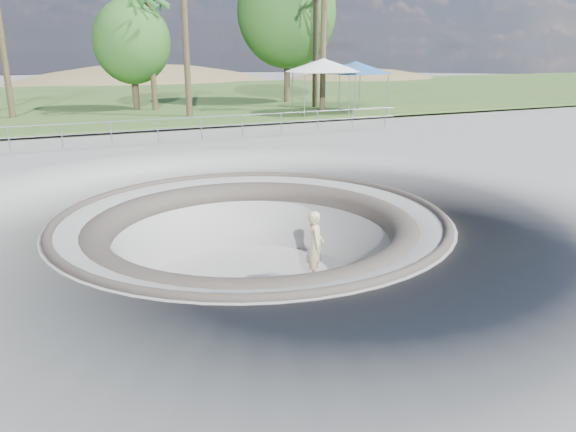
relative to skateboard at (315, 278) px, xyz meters
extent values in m
plane|color=gray|center=(-1.61, 0.53, 1.83)|extent=(180.00, 180.00, 0.00)
torus|color=gray|center=(-1.61, 0.53, -0.17)|extent=(14.00, 14.00, 4.00)
cylinder|color=gray|center=(-1.61, 0.53, -0.12)|extent=(6.60, 6.60, 0.10)
torus|color=#514841|center=(-1.61, 0.53, 1.81)|extent=(10.24, 10.24, 0.24)
torus|color=#514841|center=(-1.61, 0.53, 1.38)|extent=(8.91, 8.91, 0.81)
cube|color=#346026|center=(-1.61, 34.53, 2.05)|extent=(180.00, 36.00, 0.12)
ellipsoid|color=olive|center=(6.39, 60.53, -6.04)|extent=(61.60, 44.00, 28.60)
ellipsoid|color=olive|center=(33.39, 52.53, -3.54)|extent=(42.00, 30.00, 19.50)
cylinder|color=gray|center=(-1.61, 12.53, 3.00)|extent=(25.00, 0.05, 0.05)
cylinder|color=gray|center=(-1.61, 12.53, 2.55)|extent=(25.00, 0.05, 0.05)
cube|color=#915A3A|center=(0.00, 0.00, 0.01)|extent=(0.93, 0.61, 0.02)
cylinder|color=#BBBBC0|center=(0.00, 0.00, -0.03)|extent=(0.11, 0.19, 0.04)
cylinder|color=#BBBBC0|center=(0.00, 0.00, -0.03)|extent=(0.11, 0.19, 0.04)
cylinder|color=beige|center=(0.00, 0.00, -0.04)|extent=(0.08, 0.06, 0.07)
cylinder|color=beige|center=(0.00, 0.00, -0.04)|extent=(0.08, 0.06, 0.07)
cylinder|color=beige|center=(0.00, 0.00, -0.04)|extent=(0.08, 0.06, 0.07)
cylinder|color=beige|center=(0.00, 0.00, -0.04)|extent=(0.08, 0.06, 0.07)
imported|color=beige|center=(0.00, 0.00, 0.97)|extent=(0.68, 0.82, 1.91)
cylinder|color=gray|center=(8.23, 16.99, 3.32)|extent=(0.06, 0.06, 2.42)
cylinder|color=gray|center=(11.31, 16.99, 3.32)|extent=(0.06, 0.06, 2.42)
cylinder|color=gray|center=(8.23, 20.07, 3.32)|extent=(0.06, 0.06, 2.42)
cylinder|color=gray|center=(11.31, 20.07, 3.32)|extent=(0.06, 0.06, 2.42)
cube|color=white|center=(9.77, 18.53, 4.64)|extent=(3.89, 3.89, 0.08)
cone|color=white|center=(9.77, 18.53, 5.02)|extent=(6.40, 6.40, 0.77)
cylinder|color=gray|center=(10.57, 17.08, 3.25)|extent=(0.06, 0.06, 2.28)
cylinder|color=gray|center=(13.48, 17.08, 3.25)|extent=(0.06, 0.06, 2.28)
cylinder|color=gray|center=(10.57, 19.98, 3.25)|extent=(0.06, 0.06, 2.28)
cylinder|color=gray|center=(13.48, 19.98, 3.25)|extent=(0.06, 0.06, 2.28)
cube|color=#2D62A4|center=(12.02, 18.53, 4.49)|extent=(3.39, 3.39, 0.08)
cone|color=#2D62A4|center=(12.02, 18.53, 4.86)|extent=(6.14, 6.14, 0.73)
cylinder|color=brown|center=(-7.76, 24.04, 7.15)|extent=(0.36, 0.36, 10.30)
cylinder|color=brown|center=(1.89, 20.58, 7.03)|extent=(0.36, 0.36, 10.07)
cylinder|color=brown|center=(0.67, 24.68, 5.71)|extent=(0.36, 0.36, 7.43)
cylinder|color=brown|center=(10.25, 19.51, 6.27)|extent=(0.36, 0.36, 8.55)
cylinder|color=brown|center=(11.11, 22.30, 6.62)|extent=(0.36, 0.36, 9.26)
cylinder|color=brown|center=(-0.36, 25.61, 4.04)|extent=(0.44, 0.44, 4.09)
ellipsoid|color=#236020|center=(-0.36, 25.61, 6.38)|extent=(4.89, 4.44, 5.33)
cylinder|color=brown|center=(10.76, 26.22, 5.00)|extent=(0.44, 0.44, 6.01)
ellipsoid|color=#236020|center=(10.76, 26.22, 8.43)|extent=(7.18, 6.52, 7.83)
camera|label=1|loc=(-6.45, -12.70, 6.11)|focal=35.00mm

